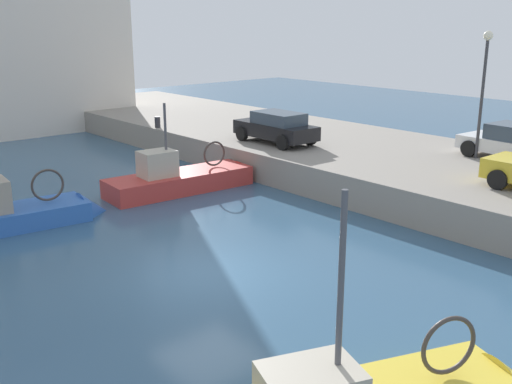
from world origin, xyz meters
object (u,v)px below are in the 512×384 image
fishing_boat_blue (16,222)px  parked_car_black (276,127)px  fishing_boat_red (187,187)px  mooring_bollard_mid (158,122)px  quay_streetlamp (484,74)px

fishing_boat_blue → parked_car_black: fishing_boat_blue is taller
fishing_boat_blue → fishing_boat_red: fishing_boat_blue is taller
fishing_boat_blue → mooring_bollard_mid: bearing=35.7°
fishing_boat_blue → parked_car_black: bearing=0.9°
parked_car_black → mooring_bollard_mid: (-1.80, 6.84, -0.43)m
fishing_boat_red → mooring_bollard_mid: size_ratio=12.16×
fishing_boat_red → parked_car_black: 5.20m
mooring_bollard_mid → fishing_boat_red: bearing=-113.9°
fishing_boat_red → mooring_bollard_mid: (3.09, 6.97, 1.36)m
mooring_bollard_mid → quay_streetlamp: size_ratio=0.11×
fishing_boat_red → quay_streetlamp: bearing=-39.5°
fishing_boat_red → quay_streetlamp: (8.74, -7.22, 4.34)m
fishing_boat_blue → quay_streetlamp: size_ratio=1.25×
parked_car_black → quay_streetlamp: bearing=-62.3°
quay_streetlamp → mooring_bollard_mid: bearing=111.7°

